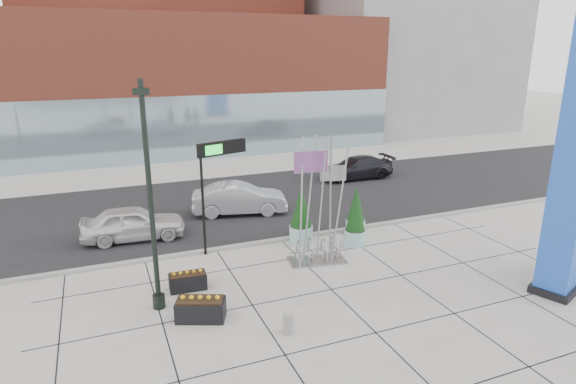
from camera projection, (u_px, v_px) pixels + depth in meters
name	position (u px, v px, depth m)	size (l,w,h in m)	color
ground	(295.00, 282.00, 17.94)	(160.00, 160.00, 0.00)	#9E9991
street_asphalt	(226.00, 205.00, 26.82)	(80.00, 12.00, 0.02)	black
curb_edge	(260.00, 243.00, 21.48)	(80.00, 0.30, 0.12)	gray
tower_podium	(182.00, 84.00, 40.72)	(34.00, 10.00, 11.00)	#A0412E
tower_glass_front	(196.00, 128.00, 37.31)	(34.00, 0.60, 5.00)	#8CA5B2
building_grey_parking	(399.00, 43.00, 53.18)	(20.00, 18.00, 18.00)	slate
lamp_post	(152.00, 221.00, 15.32)	(0.51, 0.41, 7.53)	black
public_art_sculpture	(318.00, 230.00, 19.38)	(2.46, 1.52, 5.24)	#A1A4A6
concrete_bollard	(288.00, 323.00, 14.64)	(0.34, 0.34, 0.67)	gray
overhead_street_sign	(220.00, 159.00, 19.54)	(2.19, 0.85, 4.74)	black
round_planter_east	(356.00, 211.00, 22.49)	(0.90, 0.90, 2.26)	#94C7C6
round_planter_mid	(356.00, 220.00, 21.15)	(0.96, 0.96, 2.39)	#94C7C6
round_planter_west	(301.00, 215.00, 21.43)	(1.06, 1.06, 2.65)	#94C7C6
box_planter_north	(188.00, 280.00, 17.37)	(1.35, 0.74, 0.72)	black
box_planter_south	(201.00, 308.00, 15.39)	(1.72, 1.30, 0.85)	black
car_white_west	(133.00, 223.00, 21.81)	(1.82, 4.53, 1.54)	silver
car_silver_mid	(240.00, 199.00, 25.25)	(1.71, 4.90, 1.61)	#B2B3BA
car_dark_east	(356.00, 168.00, 32.22)	(2.04, 5.02, 1.46)	black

